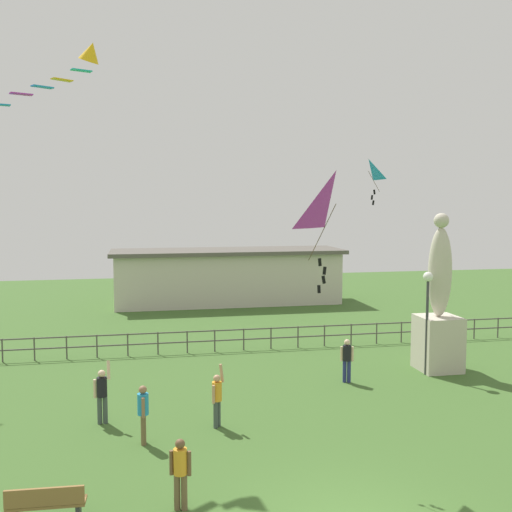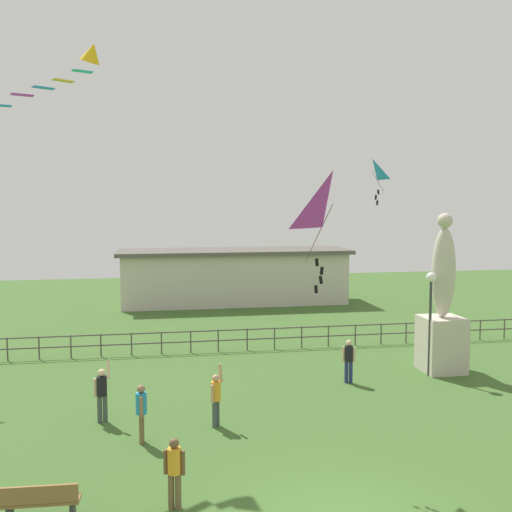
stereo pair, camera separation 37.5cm
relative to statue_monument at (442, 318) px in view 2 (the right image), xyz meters
The scene contains 13 objects.
statue_monument is the anchor object (origin of this frame).
lamppost 1.19m from the statue_monument, 146.30° to the right, with size 0.36×0.36×3.84m.
park_bench 15.52m from the statue_monument, 146.75° to the right, with size 1.52×0.48×0.85m.
person_0 4.17m from the statue_monument, 168.49° to the right, with size 0.45×0.29×1.55m.
person_1 9.90m from the statue_monument, 155.79° to the right, with size 0.39×0.39×1.78m.
person_3 12.62m from the statue_monument, 165.60° to the right, with size 0.49×0.29×1.85m.
person_4 12.08m from the statue_monument, 156.44° to the right, with size 0.29×0.48×1.57m.
person_5 13.30m from the statue_monument, 140.98° to the right, with size 0.44×0.28×1.51m.
kite_0 6.51m from the statue_monument, 121.31° to the left, with size 0.78×1.09×1.84m.
kite_3 10.20m from the statue_monument, 133.94° to the right, with size 1.28×1.25×2.88m.
streamer_kite 15.46m from the statue_monument, behind, with size 5.89×3.05×3.57m.
waterfront_railing 8.67m from the statue_monument, 149.30° to the left, with size 36.01×0.06×0.95m.
pavilion_building 17.31m from the statue_monument, 108.99° to the left, with size 14.53×4.45×3.42m.
Camera 2 is at (-3.61, -10.39, 6.32)m, focal length 40.88 mm.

